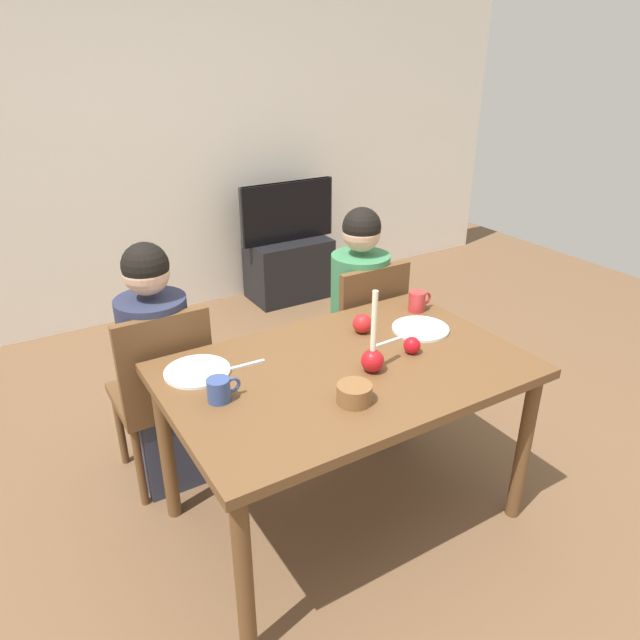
% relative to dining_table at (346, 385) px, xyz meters
% --- Properties ---
extents(ground_plane, '(7.68, 7.68, 0.00)m').
position_rel_dining_table_xyz_m(ground_plane, '(0.00, 0.00, -0.67)').
color(ground_plane, brown).
extents(back_wall, '(6.40, 0.10, 2.60)m').
position_rel_dining_table_xyz_m(back_wall, '(0.00, 2.60, 0.63)').
color(back_wall, silver).
rests_on(back_wall, ground).
extents(dining_table, '(1.40, 0.90, 0.75)m').
position_rel_dining_table_xyz_m(dining_table, '(0.00, 0.00, 0.00)').
color(dining_table, brown).
rests_on(dining_table, ground).
extents(chair_left, '(0.40, 0.40, 0.90)m').
position_rel_dining_table_xyz_m(chair_left, '(-0.56, 0.61, -0.15)').
color(chair_left, brown).
rests_on(chair_left, ground).
extents(chair_right, '(0.40, 0.40, 0.90)m').
position_rel_dining_table_xyz_m(chair_right, '(0.51, 0.61, -0.15)').
color(chair_right, brown).
rests_on(chair_right, ground).
extents(person_left_child, '(0.30, 0.30, 1.17)m').
position_rel_dining_table_xyz_m(person_left_child, '(-0.56, 0.64, -0.10)').
color(person_left_child, '#33384C').
rests_on(person_left_child, ground).
extents(person_right_child, '(0.30, 0.30, 1.17)m').
position_rel_dining_table_xyz_m(person_right_child, '(0.51, 0.64, -0.10)').
color(person_right_child, '#33384C').
rests_on(person_right_child, ground).
extents(tv_stand, '(0.64, 0.40, 0.48)m').
position_rel_dining_table_xyz_m(tv_stand, '(0.98, 2.30, -0.43)').
color(tv_stand, black).
rests_on(tv_stand, ground).
extents(tv, '(0.79, 0.05, 0.46)m').
position_rel_dining_table_xyz_m(tv, '(0.98, 2.30, 0.04)').
color(tv, black).
rests_on(tv, tv_stand).
extents(candle_centerpiece, '(0.09, 0.09, 0.33)m').
position_rel_dining_table_xyz_m(candle_centerpiece, '(0.06, -0.08, 0.15)').
color(candle_centerpiece, red).
rests_on(candle_centerpiece, dining_table).
extents(plate_left, '(0.25, 0.25, 0.01)m').
position_rel_dining_table_xyz_m(plate_left, '(-0.52, 0.26, 0.09)').
color(plate_left, white).
rests_on(plate_left, dining_table).
extents(plate_right, '(0.25, 0.25, 0.01)m').
position_rel_dining_table_xyz_m(plate_right, '(0.46, 0.10, 0.09)').
color(plate_right, silver).
rests_on(plate_right, dining_table).
extents(mug_left, '(0.12, 0.08, 0.09)m').
position_rel_dining_table_xyz_m(mug_left, '(-0.51, 0.03, 0.13)').
color(mug_left, '#33477F').
rests_on(mug_left, dining_table).
extents(mug_right, '(0.12, 0.08, 0.09)m').
position_rel_dining_table_xyz_m(mug_right, '(0.58, 0.27, 0.13)').
color(mug_right, '#B72D2D').
rests_on(mug_right, dining_table).
extents(fork_left, '(0.18, 0.02, 0.01)m').
position_rel_dining_table_xyz_m(fork_left, '(-0.35, 0.21, 0.09)').
color(fork_left, silver).
rests_on(fork_left, dining_table).
extents(fork_right, '(0.18, 0.02, 0.01)m').
position_rel_dining_table_xyz_m(fork_right, '(0.28, 0.08, 0.09)').
color(fork_right, silver).
rests_on(fork_right, dining_table).
extents(bowl_walnuts, '(0.13, 0.13, 0.07)m').
position_rel_dining_table_xyz_m(bowl_walnuts, '(-0.12, -0.22, 0.12)').
color(bowl_walnuts, brown).
rests_on(bowl_walnuts, dining_table).
extents(apple_near_candle, '(0.07, 0.07, 0.07)m').
position_rel_dining_table_xyz_m(apple_near_candle, '(0.29, -0.05, 0.12)').
color(apple_near_candle, red).
rests_on(apple_near_candle, dining_table).
extents(apple_by_left_plate, '(0.09, 0.09, 0.09)m').
position_rel_dining_table_xyz_m(apple_by_left_plate, '(0.22, 0.21, 0.13)').
color(apple_by_left_plate, red).
rests_on(apple_by_left_plate, dining_table).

